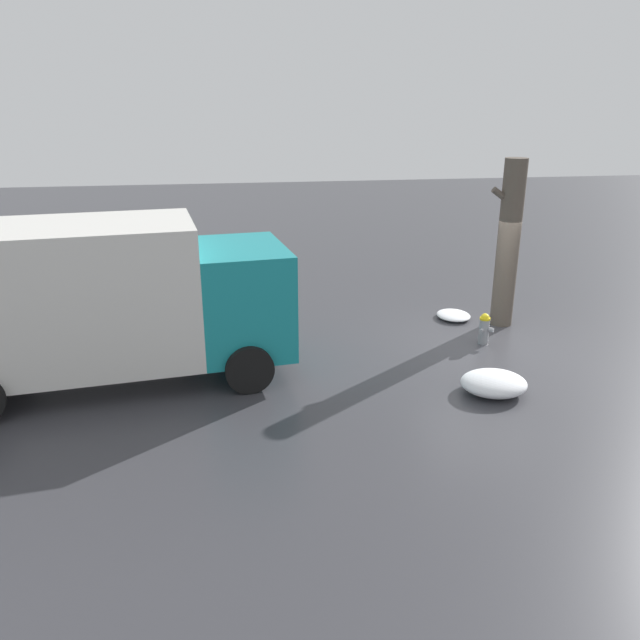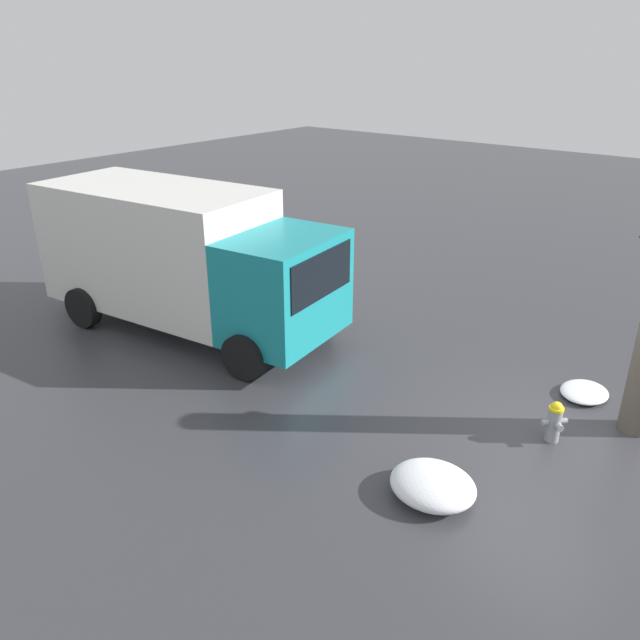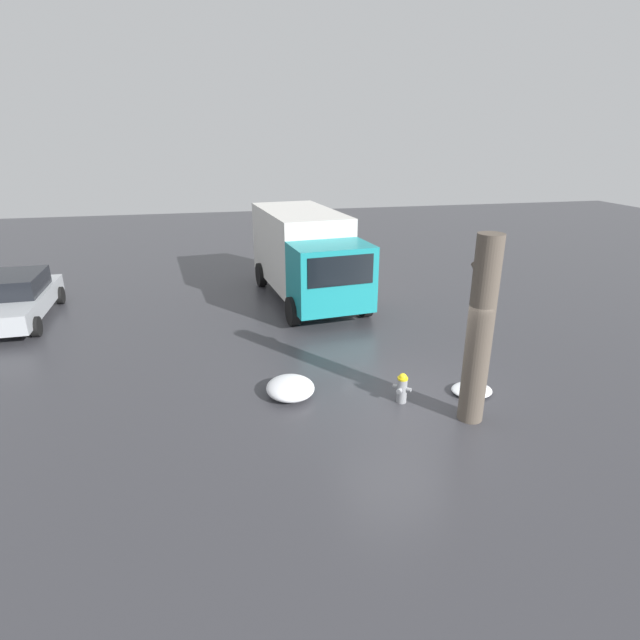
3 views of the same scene
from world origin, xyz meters
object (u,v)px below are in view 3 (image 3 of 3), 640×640
tree_trunk (480,331)px  delivery_truck (305,252)px  fire_hydrant (402,388)px  parked_car (16,298)px  pedestrian (368,279)px

tree_trunk → delivery_truck: (8.86, 1.85, -0.30)m
fire_hydrant → parked_car: size_ratio=0.15×
tree_trunk → pedestrian: size_ratio=2.18×
delivery_truck → parked_car: size_ratio=1.50×
fire_hydrant → delivery_truck: bearing=-132.4°
fire_hydrant → pedestrian: (6.44, -1.18, 0.62)m
fire_hydrant → delivery_truck: 8.06m
fire_hydrant → parked_car: parked_car is taller
delivery_truck → pedestrian: (-1.48, -1.86, -0.68)m
delivery_truck → fire_hydrant: bearing=88.3°
tree_trunk → parked_car: size_ratio=0.84×
tree_trunk → fire_hydrant: bearing=51.2°
parked_car → tree_trunk: bearing=141.0°
pedestrian → parked_car: (1.04, 11.26, -0.23)m
fire_hydrant → tree_trunk: bearing=93.9°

